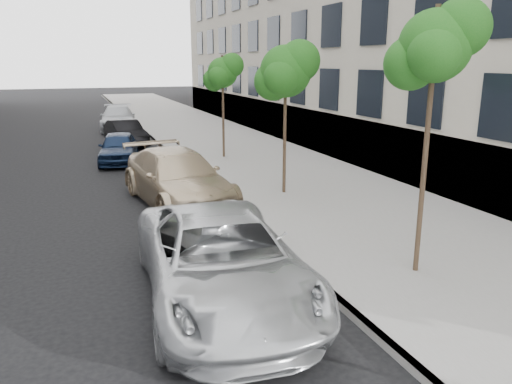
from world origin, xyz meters
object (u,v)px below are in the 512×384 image
tree_far (223,73)px  minivan (221,259)px  sedan_rear (118,118)px  tree_mid (286,71)px  sedan_blue (119,148)px  tree_near (436,46)px  sedan_black (126,133)px  suv (178,178)px

tree_far → minivan: (-3.93, -12.64, -2.90)m
tree_far → sedan_rear: 12.40m
tree_mid → sedan_blue: (-4.35, 7.43, -3.22)m
tree_near → sedan_black: size_ratio=1.32×
tree_near → sedan_blue: size_ratio=1.35×
minivan → tree_near: bearing=-0.8°
sedan_blue → sedan_black: (0.78, 4.42, -0.00)m
tree_near → sedan_blue: 15.07m
tree_mid → minivan: 7.91m
sedan_black → tree_mid: bearing=-82.6°
tree_near → suv: 8.41m
tree_far → minivan: size_ratio=0.77×
tree_mid → sedan_black: 12.78m
tree_mid → minivan: size_ratio=0.82×
minivan → sedan_rear: minivan is taller
tree_near → minivan: 5.35m
sedan_blue → tree_far: bearing=-2.6°
tree_far → sedan_rear: size_ratio=0.86×
minivan → sedan_rear: (0.60, 24.21, -0.05)m
sedan_black → sedan_rear: 6.23m
sedan_blue → sedan_rear: sedan_rear is taller
minivan → suv: bearing=89.2°
minivan → sedan_blue: 13.57m
sedan_blue → tree_near: bearing=-63.2°
tree_mid → sedan_rear: size_ratio=0.91×
suv → sedan_blue: suv is taller
minivan → suv: size_ratio=1.03×
sedan_blue → minivan: bearing=-78.7°
sedan_black → tree_near: bearing=-88.4°
minivan → sedan_rear: size_ratio=1.11×
tree_near → suv: tree_near is taller
tree_mid → tree_far: tree_mid is taller
tree_far → suv: (-3.33, -6.17, -2.89)m
minivan → sedan_black: bearing=93.3°
tree_near → sedan_blue: tree_near is taller
sedan_blue → sedan_rear: bearing=94.0°
suv → sedan_rear: size_ratio=1.08×
sedan_blue → sedan_black: size_ratio=0.97×
sedan_black → sedan_rear: (0.24, 6.23, 0.10)m
tree_mid → sedan_black: bearing=106.8°
suv → sedan_rear: bearing=82.4°
sedan_rear → minivan: bearing=-85.2°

